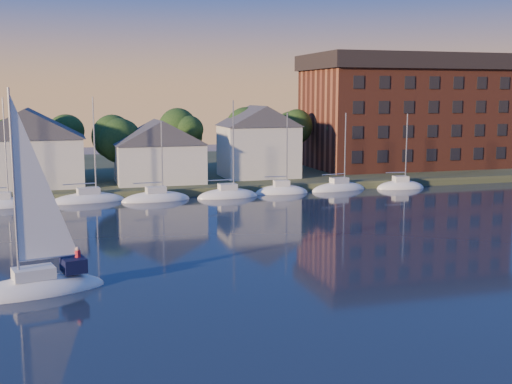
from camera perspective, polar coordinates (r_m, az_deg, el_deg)
name	(u,v)px	position (r m, az deg, el deg)	size (l,w,h in m)	color
ground	(450,349)	(33.54, 16.88, -13.22)	(260.00, 260.00, 0.00)	black
shoreline_land	(181,172)	(103.05, -6.65, 1.75)	(160.00, 50.00, 2.00)	#384126
wooden_dock	(213,193)	(80.69, -3.81, -0.12)	(120.00, 3.00, 1.00)	brown
clubhouse_west	(28,147)	(84.15, -19.59, 3.83)	(13.65, 9.45, 9.64)	white
clubhouse_centre	(159,150)	(83.90, -8.61, 3.67)	(11.55, 8.40, 8.08)	white
clubhouse_east	(258,141)	(88.79, 0.20, 4.60)	(10.50, 8.40, 9.80)	white
condo_block	(405,111)	(104.40, 13.13, 7.06)	(31.00, 17.00, 17.40)	brown
tree_line	(209,131)	(91.07, -4.16, 5.42)	(93.40, 5.40, 8.90)	#382719
moored_fleet	(153,199)	(76.38, -9.17, -0.63)	(71.50, 2.40, 12.05)	white
hero_sailboat	(37,284)	(42.70, -18.92, -7.73)	(9.24, 4.81, 13.81)	white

